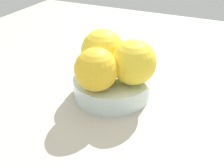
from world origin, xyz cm
name	(u,v)px	position (x,y,z in cm)	size (l,w,h in cm)	color
ground_plane	(112,98)	(0.00, 0.00, -1.00)	(110.00, 110.00, 2.00)	#BCB29E
fruit_bowl	(112,86)	(0.00, 0.00, 1.74)	(14.46, 14.46, 3.67)	silver
orange_in_bowl_0	(103,51)	(-2.64, 1.74, 7.74)	(8.15, 8.15, 8.15)	yellow
orange_in_bowl_1	(134,62)	(4.09, 0.08, 7.61)	(7.89, 7.89, 7.89)	yellow
orange_in_bowl_2	(96,70)	(-0.82, -4.54, 7.34)	(7.36, 7.36, 7.36)	yellow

